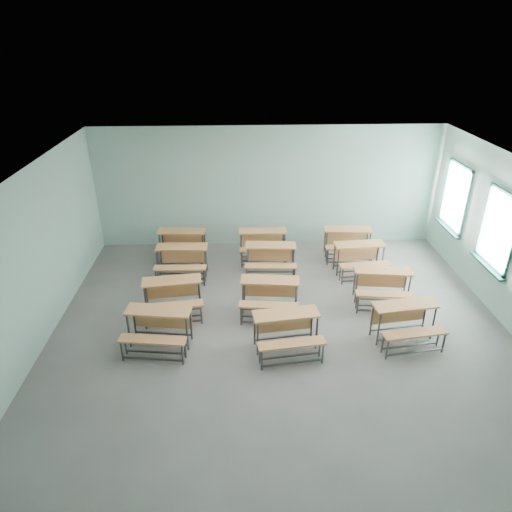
# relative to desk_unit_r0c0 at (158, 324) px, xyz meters

# --- Properties ---
(room) EXTENTS (9.04, 8.04, 3.24)m
(room) POSITION_rel_desk_unit_r0c0_xyz_m (2.40, 0.55, 1.09)
(room) COLOR gray
(room) RESTS_ON ground
(desk_unit_r0c0) EXTENTS (1.30, 0.96, 0.75)m
(desk_unit_r0c0) POSITION_rel_desk_unit_r0c0_xyz_m (0.00, 0.00, 0.00)
(desk_unit_r0c0) COLOR #CD834A
(desk_unit_r0c0) RESTS_ON ground
(desk_unit_r0c1) EXTENTS (1.29, 0.95, 0.75)m
(desk_unit_r0c1) POSITION_rel_desk_unit_r0c0_xyz_m (2.36, -0.21, 0.00)
(desk_unit_r0c1) COLOR #CD834A
(desk_unit_r0c1) RESTS_ON ground
(desk_unit_r0c2) EXTENTS (1.30, 0.96, 0.75)m
(desk_unit_r0c2) POSITION_rel_desk_unit_r0c0_xyz_m (4.62, -0.01, 0.00)
(desk_unit_r0c2) COLOR #CD834A
(desk_unit_r0c2) RESTS_ON ground
(desk_unit_r1c0) EXTENTS (1.29, 0.95, 0.75)m
(desk_unit_r1c0) POSITION_rel_desk_unit_r0c0_xyz_m (0.14, 1.10, 0.00)
(desk_unit_r1c0) COLOR #CD834A
(desk_unit_r1c0) RESTS_ON ground
(desk_unit_r1c1) EXTENTS (1.28, 0.93, 0.75)m
(desk_unit_r1c1) POSITION_rel_desk_unit_r0c0_xyz_m (2.13, 1.03, 0.00)
(desk_unit_r1c1) COLOR #CD834A
(desk_unit_r1c1) RESTS_ON ground
(desk_unit_r1c2) EXTENTS (1.29, 0.95, 0.75)m
(desk_unit_r1c2) POSITION_rel_desk_unit_r0c0_xyz_m (4.57, 1.33, 0.00)
(desk_unit_r1c2) COLOR #CD834A
(desk_unit_r1c2) RESTS_ON ground
(desk_unit_r2c0) EXTENTS (1.22, 0.84, 0.75)m
(desk_unit_r2c0) POSITION_rel_desk_unit_r0c0_xyz_m (0.17, 2.68, 0.00)
(desk_unit_r2c0) COLOR #CD834A
(desk_unit_r2c0) RESTS_ON ground
(desk_unit_r2c1) EXTENTS (1.24, 0.87, 0.75)m
(desk_unit_r2c1) POSITION_rel_desk_unit_r0c0_xyz_m (2.27, 2.69, 0.00)
(desk_unit_r2c1) COLOR #CD834A
(desk_unit_r2c1) RESTS_ON ground
(desk_unit_r2c2) EXTENTS (1.26, 0.90, 0.75)m
(desk_unit_r2c2) POSITION_rel_desk_unit_r0c0_xyz_m (4.41, 2.65, 0.00)
(desk_unit_r2c2) COLOR #CD834A
(desk_unit_r2c2) RESTS_ON ground
(desk_unit_r3c0) EXTENTS (1.26, 0.89, 0.75)m
(desk_unit_r3c0) POSITION_rel_desk_unit_r0c0_xyz_m (0.06, 3.61, 0.00)
(desk_unit_r3c0) COLOR #CD834A
(desk_unit_r3c0) RESTS_ON ground
(desk_unit_r3c1) EXTENTS (1.21, 0.82, 0.75)m
(desk_unit_r3c1) POSITION_rel_desk_unit_r0c0_xyz_m (2.13, 3.55, 0.00)
(desk_unit_r3c1) COLOR #CD834A
(desk_unit_r3c1) RESTS_ON ground
(desk_unit_r3c2) EXTENTS (1.26, 0.89, 0.75)m
(desk_unit_r3c2) POSITION_rel_desk_unit_r0c0_xyz_m (4.32, 3.55, 0.00)
(desk_unit_r3c2) COLOR #CD834A
(desk_unit_r3c2) RESTS_ON ground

